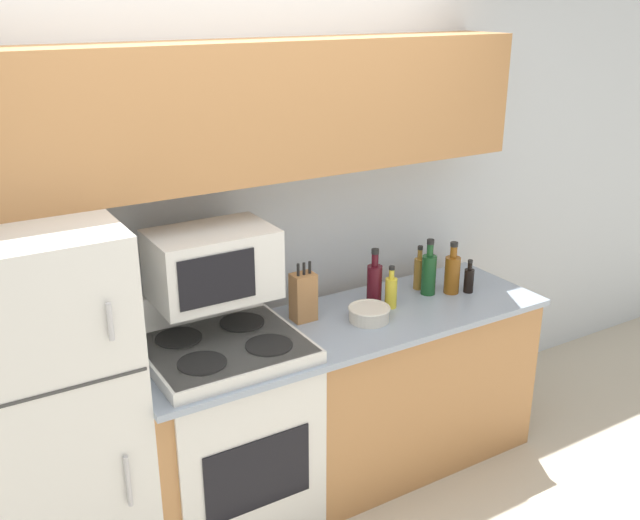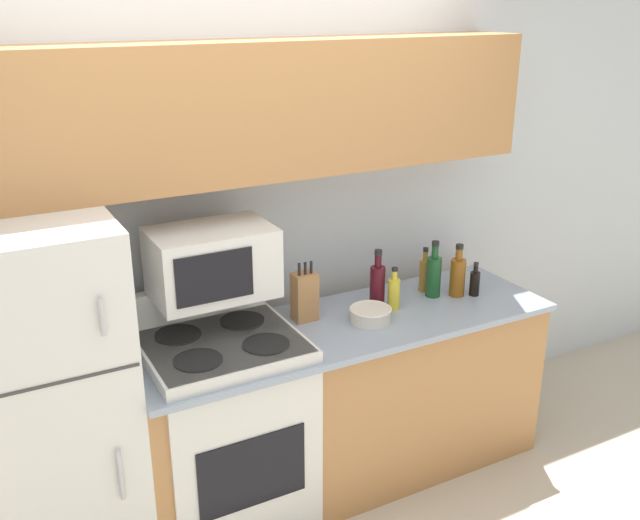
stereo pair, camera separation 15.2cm
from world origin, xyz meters
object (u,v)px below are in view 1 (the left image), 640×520
at_px(bottle_wine_green, 429,273).
at_px(bottle_cooking_spray, 391,291).
at_px(bowl, 369,313).
at_px(bottle_vinegar, 419,272).
at_px(knife_block, 303,297).
at_px(bottle_whiskey, 452,273).
at_px(bottle_wine_red, 374,283).
at_px(microwave, 212,264).
at_px(refrigerator, 41,415).
at_px(stove, 228,432).
at_px(bottle_soy_sauce, 469,279).

bearing_deg(bottle_wine_green, bottle_cooking_spray, -171.98).
bearing_deg(bottle_cooking_spray, bottle_wine_green, 8.02).
height_order(bowl, bottle_vinegar, bottle_vinegar).
distance_m(knife_block, bottle_cooking_spray, 0.46).
distance_m(bottle_whiskey, bottle_wine_red, 0.45).
bearing_deg(microwave, bottle_whiskey, -4.99).
bearing_deg(refrigerator, stove, -5.01).
xyz_separation_m(bottle_whiskey, bottle_wine_green, (-0.11, 0.05, 0.01)).
bearing_deg(stove, knife_block, 14.38).
bearing_deg(refrigerator, bowl, -4.52).
xyz_separation_m(bottle_whiskey, bottle_cooking_spray, (-0.38, 0.01, -0.02)).
bearing_deg(bottle_wine_red, microwave, 177.74).
relative_size(microwave, bottle_soy_sauce, 2.94).
relative_size(stove, bottle_wine_green, 3.68).
height_order(bottle_wine_green, bottle_soy_sauce, bottle_wine_green).
xyz_separation_m(bottle_whiskey, bottle_soy_sauce, (0.08, -0.04, -0.04)).
xyz_separation_m(refrigerator, bottle_wine_green, (1.95, -0.01, 0.21)).
distance_m(bottle_whiskey, bottle_wine_green, 0.13).
bearing_deg(bowl, microwave, 166.52).
height_order(stove, bottle_wine_red, bottle_wine_red).
bearing_deg(microwave, bowl, -13.48).
relative_size(bottle_whiskey, bottle_soy_sauce, 1.56).
relative_size(stove, bowl, 5.40).
height_order(knife_block, bottle_whiskey, knife_block).
relative_size(microwave, bowl, 2.58).
distance_m(refrigerator, bottle_soy_sauce, 2.16).
bearing_deg(stove, microwave, 80.49).
height_order(refrigerator, bottle_vinegar, refrigerator).
distance_m(refrigerator, bottle_wine_green, 1.96).
distance_m(bottle_vinegar, bottle_cooking_spray, 0.30).
bearing_deg(bottle_whiskey, bottle_vinegar, 130.36).
bearing_deg(bottle_wine_red, knife_block, 174.99).
xyz_separation_m(refrigerator, bottle_soy_sauce, (2.15, -0.10, 0.17)).
bearing_deg(bottle_soy_sauce, bottle_vinegar, 138.28).
bearing_deg(bowl, bottle_whiskey, 6.03).
height_order(bowl, bottle_wine_red, bottle_wine_red).
relative_size(knife_block, bottle_wine_red, 0.99).
distance_m(knife_block, bottle_wine_green, 0.72).
bearing_deg(bottle_soy_sauce, refrigerator, 177.34).
xyz_separation_m(bottle_vinegar, bottle_cooking_spray, (-0.27, -0.12, -0.01)).
height_order(stove, knife_block, knife_block).
relative_size(bowl, bottle_wine_red, 0.68).
bearing_deg(microwave, bottle_wine_red, -2.26).
height_order(knife_block, bottle_wine_red, bottle_wine_red).
distance_m(microwave, knife_block, 0.52).
bearing_deg(knife_block, bottle_cooking_spray, -12.57).
bearing_deg(bottle_wine_red, stove, -174.24).
xyz_separation_m(refrigerator, bottle_wine_red, (1.63, 0.02, 0.21)).
bearing_deg(knife_block, microwave, -179.88).
relative_size(microwave, bottle_wine_red, 1.76).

